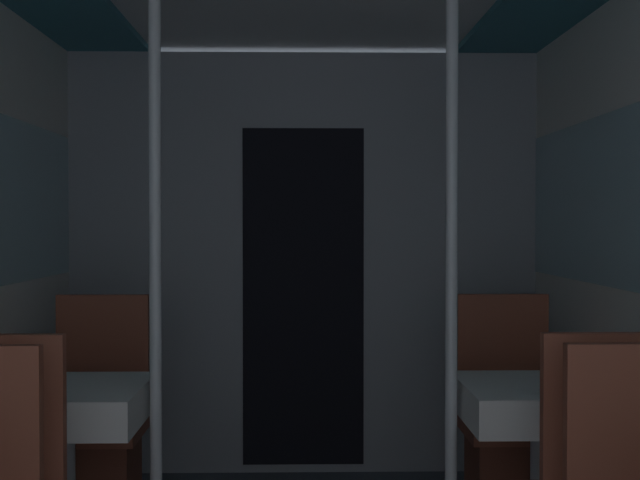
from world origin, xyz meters
name	(u,v)px	position (x,y,z in m)	size (l,w,h in m)	color
bulkhead_far	(303,264)	(0.00, 3.82, 1.11)	(2.47, 0.09, 2.23)	gray
dining_table_left_1	(60,417)	(-0.88, 2.29, 0.62)	(0.60, 0.60, 0.74)	#4C4C51
chair_left_far_1	(95,463)	(-0.88, 2.83, 0.31)	(0.40, 0.40, 1.01)	brown
support_pole_left_1	(155,282)	(-0.54, 2.29, 1.11)	(0.04, 0.04, 2.23)	silver
dining_table_right_1	(545,415)	(0.88, 2.29, 0.62)	(0.60, 0.60, 0.74)	#4C4C51
chair_right_far_1	(510,461)	(0.88, 2.83, 0.31)	(0.40, 0.40, 1.01)	brown
support_pole_right_1	(451,282)	(0.54, 2.29, 1.11)	(0.04, 0.04, 2.23)	silver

